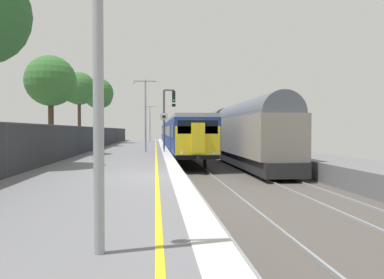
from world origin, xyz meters
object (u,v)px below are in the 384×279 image
(platform_lamp_far, at_px, (150,121))
(background_tree_centre, at_px, (78,89))
(background_tree_left, at_px, (51,82))
(freight_train_adjacent_track, at_px, (228,131))
(platform_lamp_near, at_px, (98,32))
(signal_gantry, at_px, (167,112))
(platform_lamp_mid, at_px, (145,109))
(commuter_train_at_platform, at_px, (177,133))
(background_tree_back, at_px, (99,95))
(speed_limit_sign, at_px, (164,127))

(platform_lamp_far, distance_m, background_tree_centre, 15.11)
(background_tree_left, bearing_deg, background_tree_centre, 94.16)
(freight_train_adjacent_track, xyz_separation_m, platform_lamp_near, (-7.24, -27.47, 1.36))
(background_tree_centre, bearing_deg, background_tree_left, -85.84)
(platform_lamp_near, height_order, platform_lamp_far, platform_lamp_far)
(signal_gantry, height_order, platform_lamp_mid, platform_lamp_mid)
(background_tree_left, height_order, background_tree_centre, background_tree_centre)
(background_tree_centre, bearing_deg, commuter_train_at_platform, 23.44)
(freight_train_adjacent_track, relative_size, platform_lamp_far, 6.04)
(platform_lamp_near, relative_size, background_tree_centre, 0.64)
(platform_lamp_far, distance_m, background_tree_back, 7.83)
(commuter_train_at_platform, distance_m, platform_lamp_far, 9.40)
(signal_gantry, bearing_deg, speed_limit_sign, -94.72)
(commuter_train_at_platform, relative_size, background_tree_back, 5.11)
(platform_lamp_far, height_order, background_tree_left, background_tree_left)
(background_tree_left, relative_size, background_tree_centre, 0.87)
(commuter_train_at_platform, relative_size, background_tree_left, 6.46)
(platform_lamp_far, bearing_deg, speed_limit_sign, -86.62)
(signal_gantry, height_order, platform_lamp_near, signal_gantry)
(speed_limit_sign, xyz_separation_m, platform_lamp_mid, (-1.39, 0.46, 1.35))
(commuter_train_at_platform, height_order, background_tree_back, background_tree_back)
(commuter_train_at_platform, xyz_separation_m, speed_limit_sign, (-1.85, -14.86, 0.60))
(freight_train_adjacent_track, distance_m, background_tree_centre, 15.86)
(background_tree_left, xyz_separation_m, background_tree_centre, (-0.94, 12.97, 0.96))
(freight_train_adjacent_track, xyz_separation_m, background_tree_left, (-13.31, -7.43, 3.24))
(freight_train_adjacent_track, xyz_separation_m, signal_gantry, (-5.48, -0.44, 1.69))
(signal_gantry, relative_size, platform_lamp_mid, 0.95)
(platform_lamp_far, xyz_separation_m, background_tree_left, (-6.07, -26.07, 1.79))
(background_tree_centre, bearing_deg, platform_lamp_far, 61.85)
(platform_lamp_near, relative_size, platform_lamp_far, 0.96)
(background_tree_left, bearing_deg, signal_gantry, 41.78)
(speed_limit_sign, bearing_deg, freight_train_adjacent_track, 39.78)
(platform_lamp_mid, bearing_deg, signal_gantry, 66.17)
(platform_lamp_near, distance_m, background_tree_back, 43.47)
(commuter_train_at_platform, bearing_deg, speed_limit_sign, -97.08)
(signal_gantry, height_order, background_tree_back, background_tree_back)
(platform_lamp_mid, height_order, background_tree_back, background_tree_back)
(platform_lamp_mid, xyz_separation_m, background_tree_left, (-6.07, -3.02, 1.56))
(speed_limit_sign, distance_m, platform_lamp_near, 22.67)
(platform_lamp_mid, bearing_deg, platform_lamp_near, -90.00)
(commuter_train_at_platform, distance_m, background_tree_centre, 12.03)
(freight_train_adjacent_track, bearing_deg, background_tree_left, -150.83)
(commuter_train_at_platform, relative_size, background_tree_centre, 5.63)
(commuter_train_at_platform, bearing_deg, platform_lamp_near, -94.94)
(freight_train_adjacent_track, xyz_separation_m, speed_limit_sign, (-5.85, -4.87, 0.34))
(speed_limit_sign, xyz_separation_m, platform_lamp_near, (-1.39, -22.60, 1.02))
(freight_train_adjacent_track, relative_size, speed_limit_sign, 10.21)
(commuter_train_at_platform, relative_size, platform_lamp_near, 8.78)
(platform_lamp_mid, distance_m, background_tree_left, 6.95)
(platform_lamp_far, xyz_separation_m, background_tree_centre, (-7.01, -13.10, 2.75))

